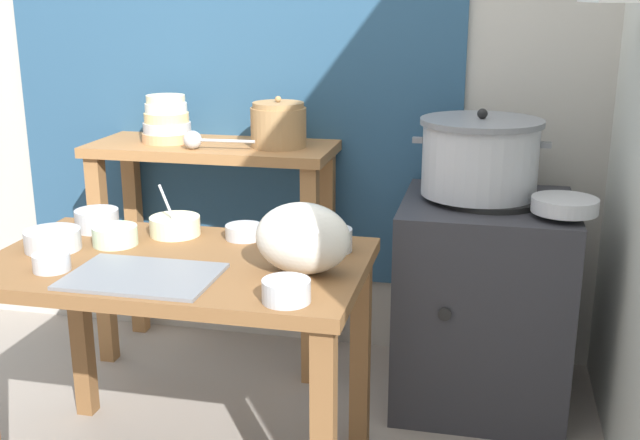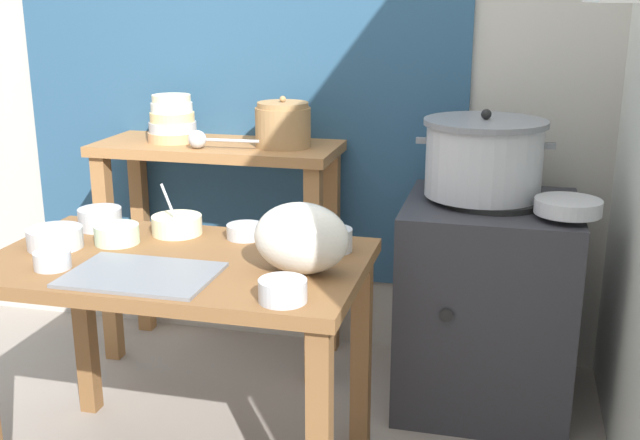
{
  "view_description": "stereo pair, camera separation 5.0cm",
  "coord_description": "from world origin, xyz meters",
  "px_view_note": "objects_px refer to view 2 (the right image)",
  "views": [
    {
      "loc": [
        0.9,
        -1.98,
        1.45
      ],
      "look_at": [
        0.43,
        0.14,
        0.82
      ],
      "focal_mm": 43.17,
      "sensor_mm": 36.0,
      "label": 1
    },
    {
      "loc": [
        0.95,
        -1.97,
        1.45
      ],
      "look_at": [
        0.43,
        0.14,
        0.82
      ],
      "focal_mm": 43.17,
      "sensor_mm": 36.0,
      "label": 2
    }
  ],
  "objects_px": {
    "clay_pot": "(283,125)",
    "steamer_pot": "(484,157)",
    "prep_bowl_2": "(117,233)",
    "prep_bowl_0": "(245,231)",
    "bowl_stack_enamel": "(172,121)",
    "prep_table": "(179,293)",
    "prep_bowl_8": "(100,218)",
    "prep_bowl_1": "(55,237)",
    "ladle": "(200,139)",
    "serving_tray": "(142,275)",
    "prep_bowl_5": "(177,224)",
    "plastic_bag": "(301,238)",
    "prep_bowl_4": "(283,238)",
    "prep_bowl_7": "(52,259)",
    "prep_bowl_6": "(333,239)",
    "stove_block": "(486,303)",
    "back_shelf_table": "(219,198)",
    "prep_bowl_3": "(283,290)",
    "wide_pan": "(568,206)"
  },
  "relations": [
    {
      "from": "prep_bowl_3",
      "to": "prep_bowl_4",
      "type": "xyz_separation_m",
      "value": [
        -0.13,
        0.44,
        -0.01
      ]
    },
    {
      "from": "prep_bowl_2",
      "to": "prep_bowl_0",
      "type": "bearing_deg",
      "value": 21.67
    },
    {
      "from": "wide_pan",
      "to": "bowl_stack_enamel",
      "type": "bearing_deg",
      "value": 168.94
    },
    {
      "from": "prep_bowl_1",
      "to": "steamer_pot",
      "type": "bearing_deg",
      "value": 30.47
    },
    {
      "from": "clay_pot",
      "to": "prep_bowl_5",
      "type": "relative_size",
      "value": 1.28
    },
    {
      "from": "plastic_bag",
      "to": "prep_bowl_3",
      "type": "bearing_deg",
      "value": -87.56
    },
    {
      "from": "bowl_stack_enamel",
      "to": "prep_bowl_6",
      "type": "relative_size",
      "value": 1.7
    },
    {
      "from": "prep_bowl_6",
      "to": "back_shelf_table",
      "type": "bearing_deg",
      "value": 133.12
    },
    {
      "from": "prep_table",
      "to": "bowl_stack_enamel",
      "type": "distance_m",
      "value": 1.0
    },
    {
      "from": "back_shelf_table",
      "to": "prep_bowl_4",
      "type": "distance_m",
      "value": 0.8
    },
    {
      "from": "prep_bowl_3",
      "to": "prep_bowl_7",
      "type": "distance_m",
      "value": 0.7
    },
    {
      "from": "prep_bowl_0",
      "to": "stove_block",
      "type": "bearing_deg",
      "value": 32.54
    },
    {
      "from": "serving_tray",
      "to": "prep_bowl_4",
      "type": "height_order",
      "value": "prep_bowl_4"
    },
    {
      "from": "steamer_pot",
      "to": "wide_pan",
      "type": "distance_m",
      "value": 0.35
    },
    {
      "from": "prep_bowl_1",
      "to": "bowl_stack_enamel",
      "type": "bearing_deg",
      "value": 88.87
    },
    {
      "from": "clay_pot",
      "to": "steamer_pot",
      "type": "bearing_deg",
      "value": -8.23
    },
    {
      "from": "clay_pot",
      "to": "bowl_stack_enamel",
      "type": "distance_m",
      "value": 0.46
    },
    {
      "from": "plastic_bag",
      "to": "prep_bowl_2",
      "type": "relative_size",
      "value": 1.93
    },
    {
      "from": "wide_pan",
      "to": "prep_bowl_2",
      "type": "xyz_separation_m",
      "value": [
        -1.36,
        -0.46,
        -0.05
      ]
    },
    {
      "from": "prep_bowl_6",
      "to": "prep_bowl_8",
      "type": "bearing_deg",
      "value": 177.11
    },
    {
      "from": "serving_tray",
      "to": "prep_bowl_8",
      "type": "height_order",
      "value": "prep_bowl_8"
    },
    {
      "from": "bowl_stack_enamel",
      "to": "prep_bowl_4",
      "type": "height_order",
      "value": "bowl_stack_enamel"
    },
    {
      "from": "prep_table",
      "to": "prep_bowl_6",
      "type": "xyz_separation_m",
      "value": [
        0.43,
        0.17,
        0.15
      ]
    },
    {
      "from": "prep_bowl_0",
      "to": "prep_bowl_4",
      "type": "xyz_separation_m",
      "value": [
        0.14,
        -0.04,
        -0.0
      ]
    },
    {
      "from": "steamer_pot",
      "to": "prep_bowl_2",
      "type": "distance_m",
      "value": 1.26
    },
    {
      "from": "prep_bowl_8",
      "to": "serving_tray",
      "type": "bearing_deg",
      "value": -48.6
    },
    {
      "from": "steamer_pot",
      "to": "prep_bowl_8",
      "type": "distance_m",
      "value": 1.32
    },
    {
      "from": "prep_bowl_1",
      "to": "serving_tray",
      "type": "bearing_deg",
      "value": -24.79
    },
    {
      "from": "prep_bowl_0",
      "to": "prep_bowl_8",
      "type": "height_order",
      "value": "prep_bowl_8"
    },
    {
      "from": "prep_bowl_4",
      "to": "serving_tray",
      "type": "bearing_deg",
      "value": -129.36
    },
    {
      "from": "prep_bowl_1",
      "to": "prep_bowl_8",
      "type": "xyz_separation_m",
      "value": [
        0.03,
        0.21,
        0.0
      ]
    },
    {
      "from": "prep_bowl_1",
      "to": "prep_bowl_5",
      "type": "xyz_separation_m",
      "value": [
        0.3,
        0.22,
        -0.0
      ]
    },
    {
      "from": "stove_block",
      "to": "ladle",
      "type": "distance_m",
      "value": 1.22
    },
    {
      "from": "bowl_stack_enamel",
      "to": "prep_bowl_3",
      "type": "height_order",
      "value": "bowl_stack_enamel"
    },
    {
      "from": "prep_bowl_8",
      "to": "prep_bowl_2",
      "type": "bearing_deg",
      "value": -44.83
    },
    {
      "from": "steamer_pot",
      "to": "prep_bowl_6",
      "type": "xyz_separation_m",
      "value": [
        -0.41,
        -0.55,
        -0.16
      ]
    },
    {
      "from": "stove_block",
      "to": "serving_tray",
      "type": "bearing_deg",
      "value": -135.89
    },
    {
      "from": "back_shelf_table",
      "to": "steamer_pot",
      "type": "bearing_deg",
      "value": -6.08
    },
    {
      "from": "serving_tray",
      "to": "prep_bowl_2",
      "type": "distance_m",
      "value": 0.33
    },
    {
      "from": "prep_bowl_7",
      "to": "prep_bowl_2",
      "type": "bearing_deg",
      "value": 75.84
    },
    {
      "from": "prep_bowl_3",
      "to": "prep_bowl_5",
      "type": "height_order",
      "value": "prep_bowl_5"
    },
    {
      "from": "prep_bowl_5",
      "to": "plastic_bag",
      "type": "bearing_deg",
      "value": -27.9
    },
    {
      "from": "bowl_stack_enamel",
      "to": "prep_bowl_6",
      "type": "height_order",
      "value": "bowl_stack_enamel"
    },
    {
      "from": "ladle",
      "to": "prep_bowl_8",
      "type": "relative_size",
      "value": 1.97
    },
    {
      "from": "ladle",
      "to": "serving_tray",
      "type": "bearing_deg",
      "value": -78.08
    },
    {
      "from": "bowl_stack_enamel",
      "to": "ladle",
      "type": "distance_m",
      "value": 0.21
    },
    {
      "from": "prep_table",
      "to": "serving_tray",
      "type": "xyz_separation_m",
      "value": [
        -0.03,
        -0.17,
        0.12
      ]
    },
    {
      "from": "plastic_bag",
      "to": "prep_bowl_4",
      "type": "xyz_separation_m",
      "value": [
        -0.12,
        0.23,
        -0.08
      ]
    },
    {
      "from": "prep_table",
      "to": "prep_bowl_8",
      "type": "xyz_separation_m",
      "value": [
        -0.36,
        0.21,
        0.15
      ]
    },
    {
      "from": "bowl_stack_enamel",
      "to": "serving_tray",
      "type": "bearing_deg",
      "value": -70.73
    }
  ]
}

